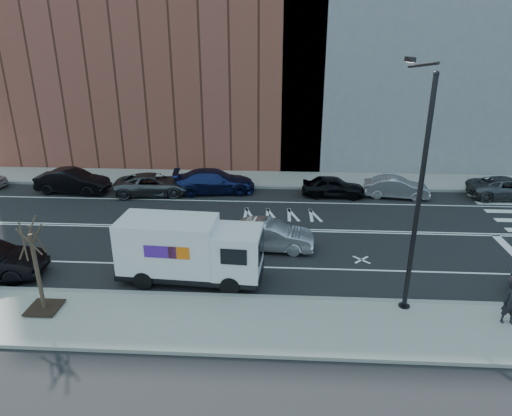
# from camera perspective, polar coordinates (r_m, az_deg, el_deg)

# --- Properties ---
(ground) EXTENTS (120.00, 120.00, 0.00)m
(ground) POSITION_cam_1_polar(r_m,az_deg,el_deg) (25.23, -1.70, -2.63)
(ground) COLOR black
(ground) RESTS_ON ground
(sidewalk_near) EXTENTS (44.00, 3.60, 0.15)m
(sidewalk_near) POSITION_cam_1_polar(r_m,az_deg,el_deg) (17.57, -4.22, -14.16)
(sidewalk_near) COLOR gray
(sidewalk_near) RESTS_ON ground
(sidewalk_far) EXTENTS (44.00, 3.60, 0.15)m
(sidewalk_far) POSITION_cam_1_polar(r_m,az_deg,el_deg) (33.41, -0.41, 3.64)
(sidewalk_far) COLOR gray
(sidewalk_far) RESTS_ON ground
(curb_near) EXTENTS (44.00, 0.25, 0.17)m
(curb_near) POSITION_cam_1_polar(r_m,az_deg,el_deg) (19.04, -3.53, -10.99)
(curb_near) COLOR gray
(curb_near) RESTS_ON ground
(curb_far) EXTENTS (44.00, 0.25, 0.17)m
(curb_far) POSITION_cam_1_polar(r_m,az_deg,el_deg) (31.71, -0.62, 2.67)
(curb_far) COLOR gray
(curb_far) RESTS_ON ground
(road_markings) EXTENTS (40.00, 8.60, 0.01)m
(road_markings) POSITION_cam_1_polar(r_m,az_deg,el_deg) (25.23, -1.70, -2.62)
(road_markings) COLOR white
(road_markings) RESTS_ON ground
(bldg_brick) EXTENTS (26.00, 10.00, 22.00)m
(bldg_brick) POSITION_cam_1_polar(r_m,az_deg,el_deg) (39.85, -12.25, 22.02)
(bldg_brick) COLOR brown
(bldg_brick) RESTS_ON ground
(streetlight) EXTENTS (0.44, 4.02, 9.34)m
(streetlight) POSITION_cam_1_polar(r_m,az_deg,el_deg) (17.57, 19.46, 2.95)
(streetlight) COLOR black
(streetlight) RESTS_ON ground
(street_tree) EXTENTS (1.20, 1.20, 3.75)m
(street_tree) POSITION_cam_1_polar(r_m,az_deg,el_deg) (19.29, -25.50, -8.11)
(street_tree) COLOR black
(street_tree) RESTS_ON ground
(fedex_van) EXTENTS (6.32, 2.53, 2.83)m
(fedex_van) POSITION_cam_1_polar(r_m,az_deg,el_deg) (19.83, -8.38, -5.14)
(fedex_van) COLOR black
(fedex_van) RESTS_ON ground
(far_parked_b) EXTENTS (4.91, 2.04, 1.58)m
(far_parked_b) POSITION_cam_1_polar(r_m,az_deg,el_deg) (32.99, -21.95, 3.12)
(far_parked_b) COLOR black
(far_parked_b) RESTS_ON ground
(far_parked_c) EXTENTS (5.28, 2.98, 1.39)m
(far_parked_c) POSITION_cam_1_polar(r_m,az_deg,el_deg) (31.04, -12.71, 2.91)
(far_parked_c) COLOR #45474C
(far_parked_c) RESTS_ON ground
(far_parked_d) EXTENTS (5.63, 2.87, 1.57)m
(far_parked_d) POSITION_cam_1_polar(r_m,az_deg,el_deg) (30.78, -5.23, 3.36)
(far_parked_d) COLOR #161F4F
(far_parked_d) RESTS_ON ground
(far_parked_e) EXTENTS (4.10, 1.79, 1.37)m
(far_parked_e) POSITION_cam_1_polar(r_m,az_deg,el_deg) (30.33, 9.61, 2.68)
(far_parked_e) COLOR black
(far_parked_e) RESTS_ON ground
(far_parked_f) EXTENTS (4.26, 1.87, 1.36)m
(far_parked_f) POSITION_cam_1_polar(r_m,az_deg,el_deg) (31.11, 17.14, 2.48)
(far_parked_f) COLOR #98979C
(far_parked_f) RESTS_ON ground
(far_parked_g) EXTENTS (4.97, 2.32, 1.38)m
(far_parked_g) POSITION_cam_1_polar(r_m,az_deg,el_deg) (33.78, 29.00, 2.18)
(far_parked_g) COLOR #44474B
(far_parked_g) RESTS_ON ground
(driving_sedan) EXTENTS (4.54, 1.83, 1.47)m
(driving_sedan) POSITION_cam_1_polar(r_m,az_deg,el_deg) (22.70, 1.60, -3.45)
(driving_sedan) COLOR #B7B7BC
(driving_sedan) RESTS_ON ground
(pedestrian) EXTENTS (0.67, 0.47, 1.75)m
(pedestrian) POSITION_cam_1_polar(r_m,az_deg,el_deg) (19.34, 29.31, -10.22)
(pedestrian) COLOR black
(pedestrian) RESTS_ON sidewalk_near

